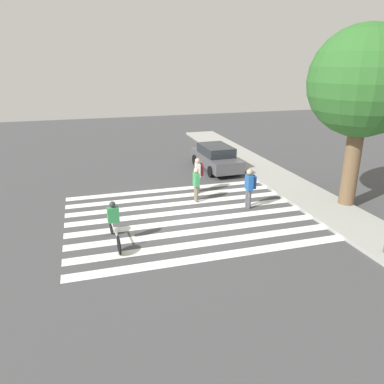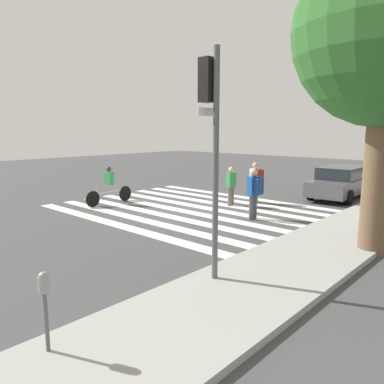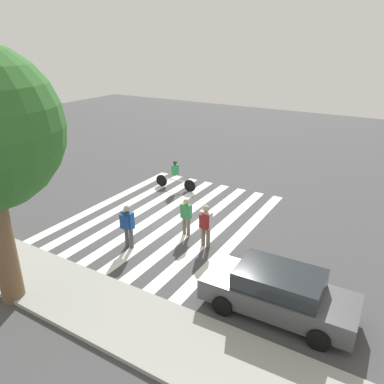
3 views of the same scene
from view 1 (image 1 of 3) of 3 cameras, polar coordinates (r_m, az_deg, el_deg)
ground_plane at (r=16.00m, az=-0.82°, el=-3.74°), size 60.00×60.00×0.00m
sidewalk_curb at (r=18.53m, az=18.13°, el=-1.19°), size 36.00×2.50×0.14m
crosswalk_stripes at (r=16.00m, az=-0.82°, el=-3.72°), size 7.67×10.00×0.01m
street_tree at (r=17.40m, az=24.67°, el=14.84°), size 4.54×4.54×7.74m
pedestrian_adult_blue_shirt at (r=18.51m, az=0.97°, el=2.98°), size 0.52×0.46×1.78m
pedestrian_adult_yellow_jacket at (r=17.35m, az=0.65°, el=1.42°), size 0.46×0.24×1.64m
pedestrian_adult_tall_backpack at (r=16.78m, az=8.79°, el=1.03°), size 0.52×0.44×1.81m
cyclist_near_curb at (r=13.69m, az=-11.85°, el=-4.39°), size 2.43×0.42×1.62m
car_parked_far_curb at (r=22.69m, az=3.65°, el=5.30°), size 4.54×2.00×1.48m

